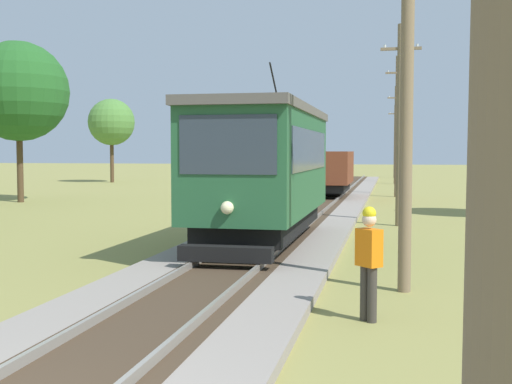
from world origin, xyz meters
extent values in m
cube|color=#235633|center=(0.00, 12.84, 2.30)|extent=(2.50, 8.00, 2.60)
cube|color=#56514C|center=(0.00, 12.84, 3.71)|extent=(2.60, 8.32, 0.22)
cube|color=black|center=(0.00, 12.84, 0.72)|extent=(2.10, 7.04, 0.44)
cube|color=#2D3842|center=(0.00, 8.83, 2.77)|extent=(2.10, 0.03, 1.25)
cube|color=#2D3842|center=(1.26, 12.84, 2.66)|extent=(0.02, 6.72, 1.04)
sphere|color=#F4EAB2|center=(0.00, 8.78, 1.45)|extent=(0.28, 0.28, 0.28)
cylinder|color=black|center=(0.00, 14.44, 4.52)|extent=(0.05, 1.67, 1.19)
cube|color=black|center=(0.00, 8.64, 0.50)|extent=(2.00, 0.36, 0.32)
cylinder|color=black|center=(0.00, 10.60, 0.72)|extent=(1.54, 0.80, 0.80)
cylinder|color=black|center=(0.00, 15.08, 0.72)|extent=(1.54, 0.80, 0.80)
cube|color=brown|center=(0.00, 30.85, 1.78)|extent=(2.40, 5.20, 1.70)
cube|color=black|center=(0.00, 30.85, 0.70)|extent=(2.02, 4.78, 0.38)
cylinder|color=black|center=(0.00, 29.29, 0.70)|extent=(1.54, 0.76, 0.76)
cylinder|color=black|center=(0.00, 32.41, 0.70)|extent=(1.54, 0.76, 0.76)
cylinder|color=#7A664C|center=(3.62, 7.97, 3.46)|extent=(0.24, 0.31, 6.93)
cylinder|color=#7A664C|center=(3.62, 19.07, 3.52)|extent=(0.24, 0.28, 7.04)
cube|color=#7A664C|center=(3.62, 19.07, 6.19)|extent=(1.40, 0.10, 0.10)
cylinder|color=silver|center=(3.07, 19.07, 6.29)|extent=(0.08, 0.08, 0.10)
cylinder|color=silver|center=(4.17, 19.07, 6.29)|extent=(0.08, 0.08, 0.10)
cylinder|color=#7A664C|center=(3.62, 34.30, 4.06)|extent=(0.24, 0.40, 8.11)
cube|color=#7A664C|center=(3.62, 34.30, 7.14)|extent=(1.40, 0.10, 0.10)
cylinder|color=silver|center=(3.07, 34.30, 7.24)|extent=(0.08, 0.08, 0.10)
cylinder|color=silver|center=(4.17, 34.30, 7.24)|extent=(0.08, 0.08, 0.10)
cylinder|color=#7A664C|center=(3.62, 49.80, 3.95)|extent=(0.24, 0.56, 7.89)
cube|color=#7A664C|center=(3.62, 49.80, 6.94)|extent=(1.40, 0.10, 0.10)
cylinder|color=silver|center=(3.07, 49.80, 7.04)|extent=(0.08, 0.08, 0.10)
cylinder|color=silver|center=(4.17, 49.80, 7.04)|extent=(0.08, 0.08, 0.10)
cylinder|color=#7A664C|center=(3.62, 62.88, 3.64)|extent=(0.24, 0.28, 7.28)
cube|color=#7A664C|center=(3.62, 62.88, 6.41)|extent=(1.40, 0.10, 0.10)
cylinder|color=silver|center=(3.07, 62.88, 6.51)|extent=(0.08, 0.08, 0.10)
cylinder|color=silver|center=(4.17, 62.88, 6.51)|extent=(0.08, 0.08, 0.10)
cylinder|color=#38332D|center=(3.09, 5.63, 0.43)|extent=(0.15, 0.15, 0.86)
cylinder|color=#38332D|center=(2.98, 5.74, 0.43)|extent=(0.15, 0.15, 0.86)
cube|color=orange|center=(3.04, 5.69, 1.15)|extent=(0.44, 0.44, 0.58)
sphere|color=beige|center=(3.04, 5.69, 1.58)|extent=(0.22, 0.22, 0.22)
sphere|color=yellow|center=(3.04, 5.69, 1.68)|extent=(0.21, 0.21, 0.21)
cylinder|color=#4C3823|center=(-19.95, 47.46, 1.82)|extent=(0.32, 0.32, 3.63)
sphere|color=#4C7F38|center=(-19.95, 47.46, 5.11)|extent=(3.93, 3.93, 3.93)
cylinder|color=#4C3823|center=(-15.47, 26.15, 1.89)|extent=(0.32, 0.32, 3.79)
sphere|color=#235B23|center=(-15.47, 26.15, 5.71)|extent=(5.12, 5.12, 5.12)
camera|label=1|loc=(3.37, -4.44, 2.63)|focal=45.93mm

